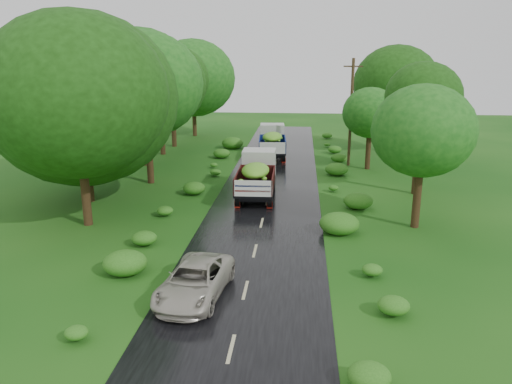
# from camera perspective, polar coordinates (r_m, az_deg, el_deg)

# --- Properties ---
(ground) EXTENTS (120.00, 120.00, 0.00)m
(ground) POSITION_cam_1_polar(r_m,az_deg,el_deg) (19.69, -1.22, -11.18)
(ground) COLOR #10460F
(ground) RESTS_ON ground
(road) EXTENTS (6.50, 80.00, 0.02)m
(road) POSITION_cam_1_polar(r_m,az_deg,el_deg) (24.24, 0.09, -5.86)
(road) COLOR black
(road) RESTS_ON ground
(road_lines) EXTENTS (0.12, 69.60, 0.00)m
(road_lines) POSITION_cam_1_polar(r_m,az_deg,el_deg) (25.16, 0.30, -5.00)
(road_lines) COLOR #BFB78C
(road_lines) RESTS_ON road
(truck_near) EXTENTS (2.33, 6.33, 2.65)m
(truck_near) POSITION_cam_1_polar(r_m,az_deg,el_deg) (31.79, 0.12, 2.17)
(truck_near) COLOR black
(truck_near) RESTS_ON ground
(truck_far) EXTENTS (2.60, 6.40, 2.64)m
(truck_far) POSITION_cam_1_polar(r_m,az_deg,el_deg) (44.25, 1.88, 5.96)
(truck_far) COLOR black
(truck_far) RESTS_ON ground
(car) EXTENTS (2.63, 4.83, 1.28)m
(car) POSITION_cam_1_polar(r_m,az_deg,el_deg) (19.06, -7.01, -10.04)
(car) COLOR #B6B0A2
(car) RESTS_ON road
(utility_pole) EXTENTS (1.50, 0.27, 8.53)m
(utility_pole) POSITION_cam_1_polar(r_m,az_deg,el_deg) (40.99, 10.80, 9.03)
(utility_pole) COLOR #382616
(utility_pole) RESTS_ON ground
(trees_left) EXTENTS (6.74, 34.33, 8.81)m
(trees_left) POSITION_cam_1_polar(r_m,az_deg,el_deg) (39.78, -12.75, 11.74)
(trees_left) COLOR black
(trees_left) RESTS_ON ground
(trees_right) EXTENTS (6.53, 24.78, 7.99)m
(trees_right) POSITION_cam_1_polar(r_m,az_deg,el_deg) (38.58, 16.14, 10.12)
(trees_right) COLOR black
(trees_right) RESTS_ON ground
(shrubs) EXTENTS (11.90, 44.00, 0.70)m
(shrubs) POSITION_cam_1_polar(r_m,az_deg,el_deg) (32.67, 1.49, 0.45)
(shrubs) COLOR #286818
(shrubs) RESTS_ON ground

